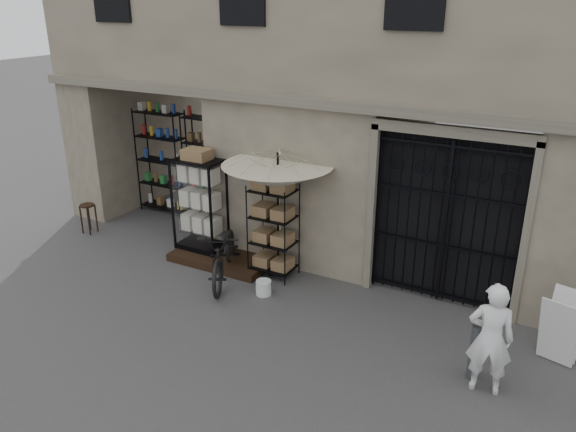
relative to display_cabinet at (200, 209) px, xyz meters
The scene contains 15 objects.
ground 3.54m from the display_cabinet, 29.89° to the right, with size 80.00×80.00×0.00m, color black.
main_building 5.14m from the display_cabinet, 37.96° to the left, with size 14.00×4.00×9.00m, color gray.
shop_recess 1.97m from the display_cabinet, 144.52° to the left, with size 3.00×1.70×3.00m, color black.
shop_shelving 2.28m from the display_cabinet, 134.90° to the left, with size 2.70×0.50×2.50m, color black.
iron_gate 4.77m from the display_cabinet, ahead, with size 2.50×0.21×3.00m.
step_platform 1.07m from the display_cabinet, 14.89° to the right, with size 2.00×0.90×0.15m, color black.
display_cabinet is the anchor object (origin of this frame).
wire_rack 1.73m from the display_cabinet, ahead, with size 0.93×0.80×1.80m.
market_umbrella 2.08m from the display_cabinet, ahead, with size 2.06×2.08×2.85m.
white_bucket 2.28m from the display_cabinet, 22.91° to the right, with size 0.27×0.27×0.26m, color silver.
bicycle 1.56m from the display_cabinet, 32.99° to the right, with size 0.71×1.07×2.04m, color black.
wooden_stool 2.97m from the display_cabinet, behind, with size 0.32×0.32×0.66m.
steel_bollard 5.88m from the display_cabinet, 14.28° to the right, with size 0.15×0.15×0.83m, color slate.
shopkeeper 6.16m from the display_cabinet, 15.56° to the right, with size 0.58×1.60×0.38m, color white.
easel_sign 6.69m from the display_cabinet, ahead, with size 0.62×0.68×1.05m.
Camera 1 is at (3.55, -6.61, 4.94)m, focal length 35.00 mm.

